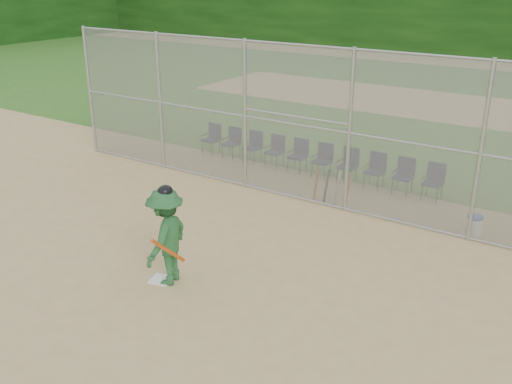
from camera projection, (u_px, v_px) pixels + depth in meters
The scene contains 18 objects.
ground at pixel (184, 286), 10.86m from camera, with size 100.00×100.00×0.00m, color tan.
grass_strip at pixel (452, 107), 24.83m from camera, with size 100.00×100.00×0.00m, color #2C5C1B.
dirt_patch_far at pixel (452, 107), 24.83m from camera, with size 24.00×24.00×0.00m, color tan.
backstop_fence at pixel (312, 124), 13.99m from camera, with size 16.09×0.09×4.00m.
home_plate at pixel (161, 279), 11.06m from camera, with size 0.41×0.41×0.02m, color silver.
batter_at_plate at pixel (166, 236), 10.66m from camera, with size 1.02×1.40×1.99m.
water_cooler at pixel (474, 225), 12.89m from camera, with size 0.35×0.35×0.44m.
spare_bats at pixel (332, 187), 14.61m from camera, with size 0.96×0.36×0.84m.
chair_0 at pixel (211, 139), 18.44m from camera, with size 0.54×0.52×0.96m, color #0F1339, non-canonical shape.
chair_1 at pixel (231, 143), 18.02m from camera, with size 0.54×0.52×0.96m, color #0F1339, non-canonical shape.
chair_2 at pixel (252, 147), 17.61m from camera, with size 0.54×0.52×0.96m, color #0F1339, non-canonical shape.
chair_3 at pixel (274, 152), 17.20m from camera, with size 0.54×0.52×0.96m, color #0F1339, non-canonical shape.
chair_4 at pixel (297, 156), 16.78m from camera, with size 0.54×0.52×0.96m, color #0F1339, non-canonical shape.
chair_5 at pixel (322, 161), 16.37m from camera, with size 0.54×0.52×0.96m, color #0F1339, non-canonical shape.
chair_6 at pixel (347, 166), 15.96m from camera, with size 0.54×0.52×0.96m, color #0F1339, non-canonical shape.
chair_7 at pixel (374, 171), 15.55m from camera, with size 0.54×0.52×0.96m, color #0F1339, non-canonical shape.
chair_8 at pixel (403, 177), 15.13m from camera, with size 0.54×0.52×0.96m, color #0F1339, non-canonical shape.
chair_9 at pixel (433, 182), 14.72m from camera, with size 0.54×0.52×0.96m, color #0F1339, non-canonical shape.
Camera 1 is at (6.36, -7.12, 5.64)m, focal length 40.00 mm.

